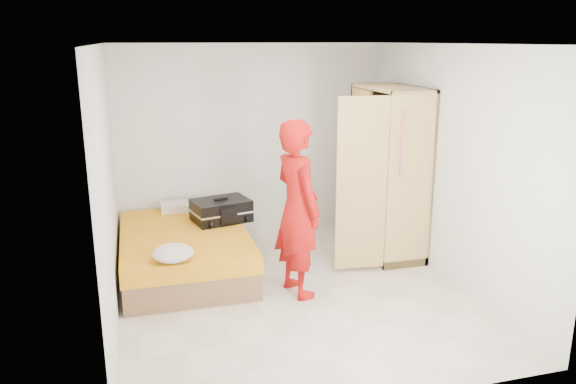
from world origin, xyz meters
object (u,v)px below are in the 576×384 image
object	(u,v)px
suitcase	(221,210)
round_cushion	(173,253)
bed	(185,252)
wardrobe	(386,177)
person	(297,209)

from	to	relation	value
suitcase	round_cushion	size ratio (longest dim) A/B	1.87
bed	wardrobe	distance (m)	2.61
bed	wardrobe	xyz separation A→B (m)	(2.50, -0.04, 0.75)
bed	suitcase	xyz separation A→B (m)	(0.48, 0.28, 0.38)
person	round_cushion	xyz separation A→B (m)	(-1.29, 0.01, -0.36)
person	suitcase	world-z (taller)	person
bed	person	size ratio (longest dim) A/B	1.08
wardrobe	person	distance (m)	1.62
wardrobe	person	size ratio (longest dim) A/B	1.12
wardrobe	round_cushion	xyz separation A→B (m)	(-2.69, -0.82, -0.42)
bed	round_cushion	distance (m)	0.94
wardrobe	round_cushion	bearing A→B (deg)	-163.03
suitcase	round_cushion	distance (m)	1.32
bed	round_cushion	world-z (taller)	round_cushion
wardrobe	suitcase	bearing A→B (deg)	170.94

